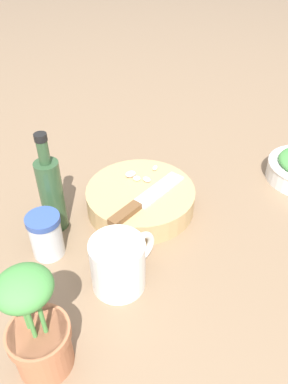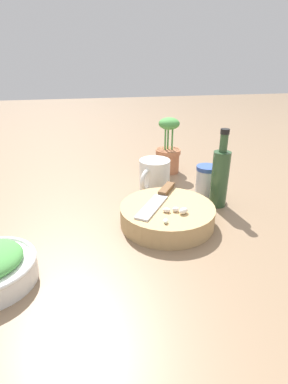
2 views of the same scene
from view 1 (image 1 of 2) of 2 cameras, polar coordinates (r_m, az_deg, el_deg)
name	(u,v)px [view 1 (image 1 of 2)]	position (r m, az deg, el deg)	size (l,w,h in m)	color
ground_plane	(169,228)	(0.79, 3.84, -5.49)	(5.00, 5.00, 0.00)	#7F664C
cutting_board	(141,199)	(0.82, -0.45, -1.00)	(0.24, 0.24, 0.05)	tan
chef_knife	(144,201)	(0.77, -0.04, -1.36)	(0.15, 0.19, 0.01)	brown
garlic_cloves	(139,175)	(0.83, -0.74, 2.58)	(0.07, 0.07, 0.01)	silver
spice_jar	(47,235)	(0.73, -14.62, -6.37)	(0.06, 0.06, 0.09)	silver
coffee_mug	(120,264)	(0.65, -3.69, -10.86)	(0.11, 0.12, 0.10)	silver
oil_bottle	(52,193)	(0.76, -13.85, -0.10)	(0.05, 0.05, 0.22)	#2D4C2D
potted_herb	(39,332)	(0.56, -15.76, -19.88)	(0.09, 0.09, 0.20)	#B26B47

